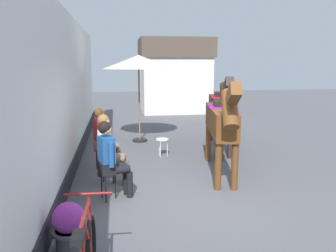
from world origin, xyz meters
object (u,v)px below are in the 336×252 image
Objects in this scene: cafe_parasol at (139,63)px; spare_stool_white at (162,141)px; seated_visitor_middle at (109,146)px; saddled_horse_far at (221,108)px; seated_visitor_near at (110,156)px; flower_planter_near at (69,226)px; saddled_horse_near at (221,121)px; seated_visitor_far at (103,136)px.

spare_stool_white is (0.45, -1.81, -1.96)m from cafe_parasol.
seated_visitor_middle is 3.76m from saddled_horse_far.
flower_planter_near is at bearing -107.29° from seated_visitor_near.
saddled_horse_near is (2.27, 0.98, 0.38)m from seated_visitor_near.
flower_planter_near reaches higher than spare_stool_white.
saddled_horse_far is (2.95, 2.30, 0.38)m from seated_visitor_middle.
seated_visitor_near is 0.78m from seated_visitor_middle.
seated_visitor_middle is 0.47× the size of saddled_horse_far.
flower_planter_near is (-3.42, -4.71, -0.82)m from saddled_horse_far.
seated_visitor_middle is at bearing -82.03° from seated_visitor_far.
seated_visitor_far is 0.47× the size of saddled_horse_far.
saddled_horse_near is at bearing -67.11° from cafe_parasol.
saddled_horse_near is 2.20m from saddled_horse_far.
saddled_horse_near reaches higher than spare_stool_white.
saddled_horse_near is at bearing -58.50° from spare_stool_white.
saddled_horse_near and saddled_horse_far have the same top height.
seated_visitor_middle reaches higher than flower_planter_near.
spare_stool_white is (-1.65, -0.45, -0.76)m from saddled_horse_far.
seated_visitor_near reaches higher than flower_planter_near.
seated_visitor_middle and seated_visitor_far have the same top height.
cafe_parasol reaches higher than spare_stool_white.
flower_planter_near is at bearing -95.62° from seated_visitor_far.
seated_visitor_near is at bearing -84.20° from seated_visitor_far.
saddled_horse_far reaches higher than seated_visitor_far.
seated_visitor_far is 0.47× the size of saddled_horse_near.
seated_visitor_far reaches higher than flower_planter_near.
cafe_parasol reaches higher than flower_planter_near.
flower_planter_near is at bearing -136.90° from saddled_horse_near.
seated_visitor_near is 1.00× the size of seated_visitor_far.
seated_visitor_far is 2.59m from saddled_horse_near.
seated_visitor_far is at bearing -110.05° from cafe_parasol.
cafe_parasol is (-2.10, 1.36, 1.20)m from saddled_horse_far.
saddled_horse_near reaches higher than flower_planter_near.
seated_visitor_middle is at bearing 79.07° from flower_planter_near.
cafe_parasol is (1.32, 6.06, 2.03)m from flower_planter_near.
seated_visitor_middle is 4.08m from cafe_parasol.
seated_visitor_middle is 3.02× the size of spare_stool_white.
seated_visitor_near is 2.17× the size of flower_planter_near.
spare_stool_white is at bearing 67.45° from flower_planter_near.
saddled_horse_far is at bearing 37.98° from seated_visitor_middle.
cafe_parasol is (-1.46, 3.46, 1.20)m from saddled_horse_near.
saddled_horse_near is 6.47× the size of spare_stool_white.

